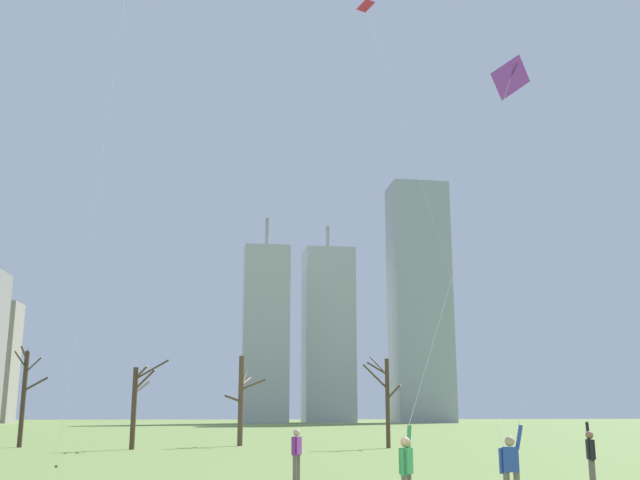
% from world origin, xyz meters
% --- Properties ---
extents(kite_flyer_foreground_left_orange, '(5.55, 7.47, 22.30)m').
position_xyz_m(kite_flyer_foreground_left_orange, '(8.92, 7.55, 6.31)').
color(kite_flyer_foreground_left_orange, '#726656').
rests_on(kite_flyer_foreground_left_orange, ground).
extents(kite_flyer_far_back_pink, '(5.63, 3.45, 19.21)m').
position_xyz_m(kite_flyer_far_back_pink, '(4.29, 1.46, 3.10)').
color(kite_flyer_far_back_pink, '#726656').
rests_on(kite_flyer_far_back_pink, ground).
extents(kite_flyer_midfield_center_purple, '(5.66, 4.64, 13.02)m').
position_xyz_m(kite_flyer_midfield_center_purple, '(2.36, 2.64, 3.63)').
color(kite_flyer_midfield_center_purple, '#726656').
rests_on(kite_flyer_midfield_center_purple, ground).
extents(bystander_watching_nearby, '(0.35, 0.45, 1.62)m').
position_xyz_m(bystander_watching_nearby, '(-0.25, 9.32, 0.90)').
color(bystander_watching_nearby, '#726656').
rests_on(bystander_watching_nearby, ground).
extents(distant_kite_drifting_right_red, '(5.98, 2.53, 22.91)m').
position_xyz_m(distant_kite_drifting_right_red, '(4.74, 18.95, 20.52)').
color(distant_kite_drifting_right_red, red).
rests_on(distant_kite_drifting_right_red, ground).
extents(bare_tree_center, '(2.32, 1.59, 5.54)m').
position_xyz_m(bare_tree_center, '(7.76, 30.94, 2.95)').
color(bare_tree_center, '#4C3828').
rests_on(bare_tree_center, ground).
extents(bare_tree_rightmost, '(1.96, 2.47, 6.15)m').
position_xyz_m(bare_tree_rightmost, '(-14.44, 35.12, 3.24)').
color(bare_tree_rightmost, '#423326').
rests_on(bare_tree_rightmost, ground).
extents(bare_tree_right_of_center, '(2.06, 2.02, 5.22)m').
position_xyz_m(bare_tree_right_of_center, '(-7.25, 31.43, 2.68)').
color(bare_tree_right_of_center, '#4C3828').
rests_on(bare_tree_right_of_center, ground).
extents(bare_tree_far_right_edge, '(2.70, 2.81, 5.74)m').
position_xyz_m(bare_tree_far_right_edge, '(-0.90, 35.36, 3.11)').
color(bare_tree_far_right_edge, brown).
rests_on(bare_tree_far_right_edge, ground).
extents(skyline_slender_spire, '(8.80, 5.71, 39.56)m').
position_xyz_m(skyline_slender_spire, '(7.39, 128.49, 16.88)').
color(skyline_slender_spire, '#B2B2B7').
rests_on(skyline_slender_spire, ground).
extents(skyline_mid_tower_right, '(9.94, 9.29, 39.84)m').
position_xyz_m(skyline_mid_tower_right, '(20.51, 134.75, 17.33)').
color(skyline_mid_tower_right, '#B2B2B7').
rests_on(skyline_mid_tower_right, ground).
extents(skyline_wide_slab, '(11.51, 8.91, 48.52)m').
position_xyz_m(skyline_wide_slab, '(38.88, 131.57, 24.26)').
color(skyline_wide_slab, '#9EA3AD').
rests_on(skyline_wide_slab, ground).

